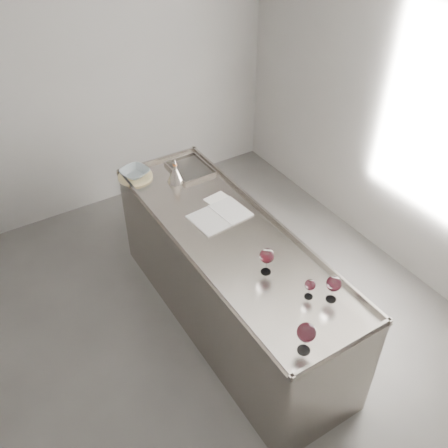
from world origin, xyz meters
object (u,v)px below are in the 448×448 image
notebook (220,216)px  wine_glass_right (334,284)px  ceramic_bowl (135,173)px  wine_glass_middle (267,256)px  wine_funnel (176,175)px  wine_glass_small (310,285)px  wine_glass_left (306,333)px  counter (230,280)px

notebook → wine_glass_right: bearing=-87.5°
wine_glass_right → ceramic_bowl: bearing=103.8°
wine_glass_middle → notebook: wine_glass_middle is taller
wine_glass_right → wine_funnel: wine_funnel is taller
wine_glass_middle → wine_glass_right: size_ratio=1.04×
wine_glass_small → wine_funnel: size_ratio=0.66×
wine_glass_middle → wine_glass_small: 0.34m
wine_glass_left → notebook: 1.34m
wine_glass_left → wine_glass_right: size_ratio=1.13×
ceramic_bowl → wine_funnel: (0.26, -0.24, 0.02)m
wine_glass_left → ceramic_bowl: size_ratio=0.93×
counter → wine_glass_right: size_ratio=12.86×
wine_glass_left → counter: bearing=79.8°
counter → wine_glass_left: bearing=-100.2°
wine_glass_middle → ceramic_bowl: bearing=100.2°
wine_glass_middle → wine_funnel: wine_funnel is taller
notebook → ceramic_bowl: size_ratio=1.99×
wine_glass_middle → ceramic_bowl: size_ratio=0.85×
wine_glass_left → notebook: (0.24, 1.30, -0.14)m
notebook → wine_funnel: size_ratio=2.12×
wine_glass_left → ceramic_bowl: bearing=92.2°
counter → notebook: bearing=77.6°
wine_funnel → notebook: bearing=-84.0°
counter → wine_glass_left: wine_glass_left is taller
counter → notebook: size_ratio=5.32×
ceramic_bowl → wine_glass_middle: bearing=-79.8°
wine_glass_middle → wine_glass_right: bearing=-64.1°
wine_glass_left → wine_glass_small: size_ratio=1.51×
counter → wine_glass_middle: 0.76m
counter → wine_glass_right: 1.07m
wine_glass_middle → counter: bearing=89.4°
wine_funnel → ceramic_bowl: bearing=138.0°
wine_glass_small → notebook: wine_glass_small is taller
wine_glass_small → notebook: (-0.04, 1.00, -0.09)m
counter → wine_glass_small: wine_glass_small is taller
counter → wine_funnel: bearing=90.9°
wine_glass_small → ceramic_bowl: (-0.37, 1.83, -0.05)m
wine_glass_small → counter: bearing=96.8°
wine_glass_left → wine_glass_small: wine_glass_left is taller
counter → ceramic_bowl: bearing=104.6°
wine_funnel → wine_glass_small: bearing=-86.2°
wine_glass_middle → wine_glass_right: 0.46m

